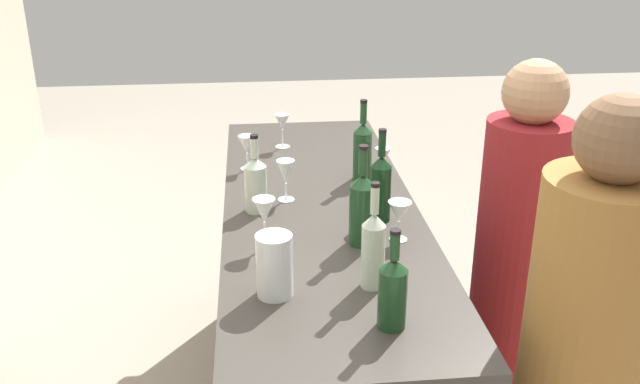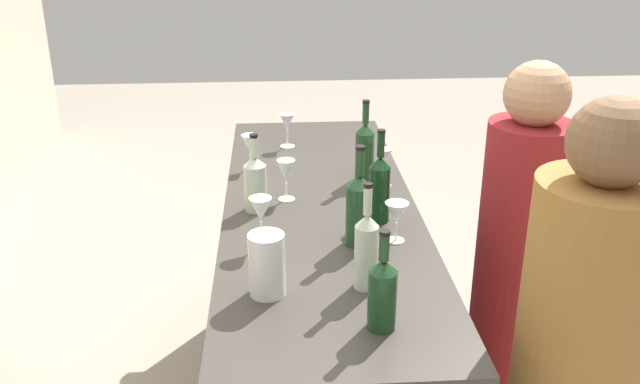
% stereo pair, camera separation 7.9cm
% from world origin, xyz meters
% --- Properties ---
extents(bar_counter, '(2.08, 0.71, 0.99)m').
position_xyz_m(bar_counter, '(0.00, 0.00, 0.50)').
color(bar_counter, '#2A2723').
rests_on(bar_counter, ground).
extents(wine_bottle_leftmost_olive_green, '(0.08, 0.08, 0.28)m').
position_xyz_m(wine_bottle_leftmost_olive_green, '(-0.81, -0.11, 1.09)').
color(wine_bottle_leftmost_olive_green, '#193D1E').
rests_on(wine_bottle_leftmost_olive_green, bar_counter).
extents(wine_bottle_second_left_clear_pale, '(0.07, 0.07, 0.32)m').
position_xyz_m(wine_bottle_second_left_clear_pale, '(-0.60, -0.09, 1.11)').
color(wine_bottle_second_left_clear_pale, '#B7C6B2').
rests_on(wine_bottle_second_left_clear_pale, bar_counter).
extents(wine_bottle_center_olive_green, '(0.08, 0.08, 0.34)m').
position_xyz_m(wine_bottle_center_olive_green, '(-0.33, -0.10, 1.12)').
color(wine_bottle_center_olive_green, '#193D1E').
rests_on(wine_bottle_center_olive_green, bar_counter).
extents(wine_bottle_second_right_dark_green, '(0.07, 0.07, 0.33)m').
position_xyz_m(wine_bottle_second_right_dark_green, '(-0.15, -0.19, 1.11)').
color(wine_bottle_second_right_dark_green, black).
rests_on(wine_bottle_second_right_dark_green, bar_counter).
extents(wine_bottle_rightmost_clear_pale, '(0.08, 0.08, 0.29)m').
position_xyz_m(wine_bottle_rightmost_clear_pale, '(-0.03, 0.23, 1.10)').
color(wine_bottle_rightmost_clear_pale, '#B7C6B2').
rests_on(wine_bottle_rightmost_clear_pale, bar_counter).
extents(wine_bottle_far_right_olive_green, '(0.08, 0.08, 0.33)m').
position_xyz_m(wine_bottle_far_right_olive_green, '(0.24, -0.19, 1.11)').
color(wine_bottle_far_right_olive_green, '#193D1E').
rests_on(wine_bottle_far_right_olive_green, bar_counter).
extents(wine_glass_near_left, '(0.06, 0.06, 0.15)m').
position_xyz_m(wine_glass_near_left, '(0.16, -0.26, 1.10)').
color(wine_glass_near_left, white).
rests_on(wine_glass_near_left, bar_counter).
extents(wine_glass_near_center, '(0.08, 0.08, 0.14)m').
position_xyz_m(wine_glass_near_center, '(-0.32, -0.23, 1.09)').
color(wine_glass_near_center, white).
rests_on(wine_glass_near_center, bar_counter).
extents(wine_glass_near_right, '(0.07, 0.07, 0.15)m').
position_xyz_m(wine_glass_near_right, '(0.66, 0.10, 1.10)').
color(wine_glass_near_right, white).
rests_on(wine_glass_near_right, bar_counter).
extents(wine_glass_far_left, '(0.07, 0.07, 0.16)m').
position_xyz_m(wine_glass_far_left, '(0.05, 0.12, 1.10)').
color(wine_glass_far_left, white).
rests_on(wine_glass_far_left, bar_counter).
extents(wine_glass_far_center, '(0.07, 0.07, 0.17)m').
position_xyz_m(wine_glass_far_center, '(-0.32, 0.21, 1.11)').
color(wine_glass_far_center, white).
rests_on(wine_glass_far_center, bar_counter).
extents(wine_glass_far_right, '(0.07, 0.07, 0.15)m').
position_xyz_m(wine_glass_far_right, '(0.40, 0.26, 1.09)').
color(wine_glass_far_right, white).
rests_on(wine_glass_far_right, bar_counter).
extents(water_pitcher, '(0.10, 0.10, 0.19)m').
position_xyz_m(water_pitcher, '(-0.62, 0.19, 1.08)').
color(water_pitcher, silver).
rests_on(water_pitcher, bar_counter).
extents(person_left_guest, '(0.38, 0.38, 1.53)m').
position_xyz_m(person_left_guest, '(-0.09, -0.74, 0.72)').
color(person_left_guest, maroon).
rests_on(person_left_guest, ground).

